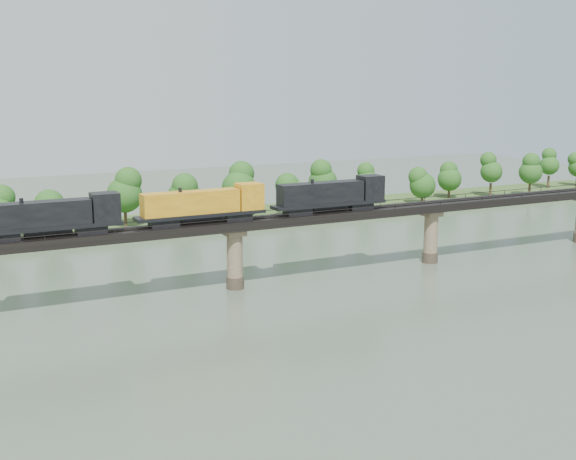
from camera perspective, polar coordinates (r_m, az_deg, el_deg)
name	(u,v)px	position (r m, az deg, el deg)	size (l,w,h in m)	color
ground	(324,346)	(94.83, 2.83, -9.10)	(400.00, 400.00, 0.00)	#3E4C3C
far_bank	(145,226)	(171.19, -11.23, 0.28)	(300.00, 24.00, 1.60)	#2F481D
bridge	(235,256)	(119.16, -4.22, -2.09)	(236.00, 30.00, 11.50)	#473A2D
bridge_superstructure	(234,219)	(117.84, -4.27, 0.91)	(220.00, 4.90, 0.75)	black
far_treeline	(113,197)	(163.61, -13.69, 2.52)	(289.06, 17.54, 13.60)	#382619
freight_train	(154,209)	(113.12, -10.54, 1.61)	(86.08, 3.35, 5.92)	black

